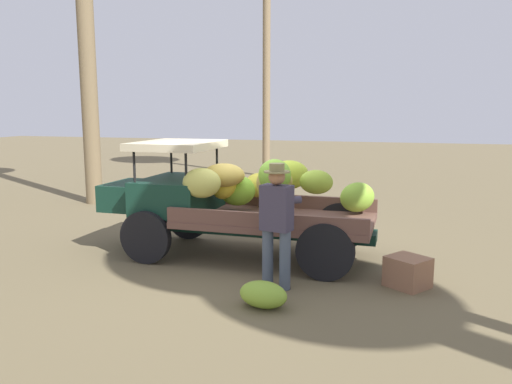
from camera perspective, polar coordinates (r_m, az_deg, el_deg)
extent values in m
plane|color=brown|center=(8.24, -1.39, -7.48)|extent=(60.00, 60.00, 0.00)
cube|color=#113225|center=(8.23, -0.67, -4.17)|extent=(4.01, 0.50, 0.16)
cylinder|color=black|center=(8.08, -12.29, -4.99)|extent=(0.83, 0.15, 0.83)
cylinder|color=black|center=(9.47, -7.61, -2.75)|extent=(0.83, 0.15, 0.83)
cylinder|color=black|center=(7.19, 7.78, -6.68)|extent=(0.83, 0.15, 0.83)
cylinder|color=black|center=(8.72, 9.44, -3.85)|extent=(0.83, 0.15, 0.83)
cube|color=brown|center=(8.07, 2.38, -3.14)|extent=(3.03, 1.77, 0.10)
cube|color=brown|center=(7.28, 0.82, -3.22)|extent=(3.00, 0.13, 0.22)
cube|color=brown|center=(8.80, 3.69, -1.04)|extent=(3.00, 0.13, 0.22)
cube|color=#113225|center=(8.58, -8.67, -0.27)|extent=(1.12, 1.54, 0.55)
cube|color=#113225|center=(9.00, -13.84, -0.34)|extent=(0.72, 1.07, 0.44)
cylinder|color=black|center=(8.14, -13.52, 2.97)|extent=(0.04, 0.04, 0.55)
cylinder|color=black|center=(9.27, -9.50, 3.85)|extent=(0.04, 0.04, 0.55)
cylinder|color=black|center=(7.73, -7.87, 2.82)|extent=(0.04, 0.04, 0.55)
cylinder|color=black|center=(8.92, -4.41, 3.74)|extent=(0.04, 0.04, 0.55)
cube|color=#C6B895|center=(8.48, -8.81, 5.23)|extent=(1.24, 1.54, 0.12)
ellipsoid|color=#94B532|center=(7.60, 6.78, 1.12)|extent=(0.51, 0.51, 0.46)
ellipsoid|color=gold|center=(8.65, 0.49, 0.78)|extent=(0.78, 0.78, 0.54)
ellipsoid|color=gold|center=(8.10, -3.65, 1.90)|extent=(0.80, 0.71, 0.51)
ellipsoid|color=#89BA37|center=(8.32, 11.30, -0.58)|extent=(0.74, 0.71, 0.55)
ellipsoid|color=yellow|center=(8.24, -3.62, 0.82)|extent=(0.68, 0.70, 0.59)
ellipsoid|color=#80BE2D|center=(8.40, -2.11, 0.17)|extent=(0.64, 0.64, 0.62)
ellipsoid|color=#B3CE35|center=(8.36, 3.72, 1.94)|extent=(0.77, 0.64, 0.53)
ellipsoid|color=#80BC34|center=(7.52, 2.11, 1.88)|extent=(0.60, 0.59, 0.51)
ellipsoid|color=tan|center=(7.72, 2.08, 1.12)|extent=(0.81, 0.83, 0.65)
ellipsoid|color=#BAB650|center=(7.71, -6.13, 1.03)|extent=(0.61, 0.49, 0.55)
cylinder|color=#4A5668|center=(6.91, 1.33, -7.38)|extent=(0.15, 0.15, 0.79)
cylinder|color=#4A5668|center=(6.80, 3.27, -7.69)|extent=(0.15, 0.15, 0.79)
cube|color=#3F394C|center=(6.68, 2.33, -1.79)|extent=(0.45, 0.33, 0.61)
cylinder|color=#3F394C|center=(6.80, 1.98, -0.82)|extent=(0.26, 0.41, 0.10)
cylinder|color=#3F394C|center=(6.71, 3.49, -0.97)|extent=(0.38, 0.32, 0.10)
sphere|color=#A46E48|center=(6.62, 2.35, 1.72)|extent=(0.22, 0.22, 0.22)
cylinder|color=#8E8352|center=(6.61, 2.36, 2.29)|extent=(0.34, 0.34, 0.02)
cylinder|color=#8E8352|center=(6.60, 2.36, 2.80)|extent=(0.20, 0.20, 0.10)
cube|color=#8E6146|center=(7.23, 16.67, -8.60)|extent=(0.67, 0.66, 0.41)
ellipsoid|color=#87AF34|center=(6.27, 0.82, -11.43)|extent=(0.66, 0.50, 0.33)
cylinder|color=#897151|center=(18.09, 1.18, 14.48)|extent=(0.27, 0.27, 8.00)
cylinder|color=#7B6748|center=(13.60, -18.65, 18.29)|extent=(0.41, 0.41, 9.22)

